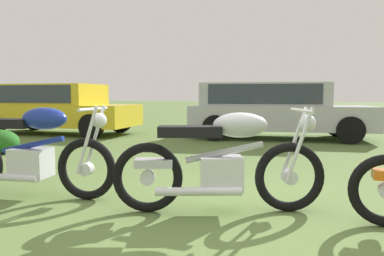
{
  "coord_description": "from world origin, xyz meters",
  "views": [
    {
      "loc": [
        0.78,
        -3.43,
        1.13
      ],
      "look_at": [
        -0.8,
        1.64,
        0.65
      ],
      "focal_mm": 34.81,
      "sensor_mm": 36.0,
      "label": 1
    }
  ],
  "objects_px": {
    "motorcycle_blue": "(31,152)",
    "car_yellow": "(53,105)",
    "motorcycle_silver": "(221,162)",
    "car_silver": "(272,106)"
  },
  "relations": [
    {
      "from": "motorcycle_blue",
      "to": "car_yellow",
      "type": "height_order",
      "value": "car_yellow"
    },
    {
      "from": "motorcycle_blue",
      "to": "car_yellow",
      "type": "relative_size",
      "value": 0.45
    },
    {
      "from": "motorcycle_silver",
      "to": "car_silver",
      "type": "bearing_deg",
      "value": 72.99
    },
    {
      "from": "motorcycle_blue",
      "to": "motorcycle_silver",
      "type": "bearing_deg",
      "value": -3.49
    },
    {
      "from": "motorcycle_blue",
      "to": "motorcycle_silver",
      "type": "relative_size",
      "value": 1.03
    },
    {
      "from": "motorcycle_silver",
      "to": "car_yellow",
      "type": "relative_size",
      "value": 0.44
    },
    {
      "from": "motorcycle_silver",
      "to": "car_silver",
      "type": "distance_m",
      "value": 6.4
    },
    {
      "from": "motorcycle_silver",
      "to": "car_silver",
      "type": "relative_size",
      "value": 0.42
    },
    {
      "from": "motorcycle_blue",
      "to": "car_silver",
      "type": "xyz_separation_m",
      "value": [
        2.02,
        6.48,
        0.34
      ]
    },
    {
      "from": "car_yellow",
      "to": "car_silver",
      "type": "distance_m",
      "value": 6.21
    }
  ]
}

